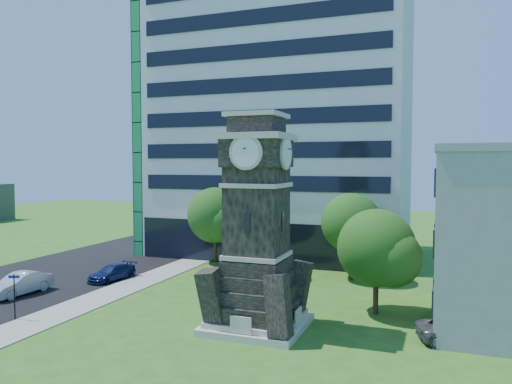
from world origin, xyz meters
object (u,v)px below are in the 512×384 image
at_px(car_street_mid, 20,284).
at_px(car_street_north, 112,273).
at_px(street_sign, 14,291).
at_px(clock_tower, 257,236).
at_px(park_bench, 266,319).
at_px(car_east_lot, 462,331).

bearing_deg(car_street_mid, car_street_north, 64.29).
distance_m(car_street_mid, street_sign, 6.29).
height_order(clock_tower, car_street_north, clock_tower).
bearing_deg(street_sign, park_bench, -4.14).
bearing_deg(park_bench, clock_tower, -163.89).
xyz_separation_m(car_street_mid, park_bench, (18.89, -0.61, -0.27)).
bearing_deg(street_sign, clock_tower, -3.92).
xyz_separation_m(clock_tower, street_sign, (-14.12, -3.82, -3.53)).
relative_size(car_street_mid, car_street_north, 1.11).
bearing_deg(clock_tower, car_street_north, 155.79).
height_order(park_bench, street_sign, street_sign).
bearing_deg(clock_tower, car_east_lot, 7.91).
distance_m(car_street_mid, car_street_north, 6.94).
height_order(car_street_north, street_sign, street_sign).
height_order(car_east_lot, park_bench, car_east_lot).
bearing_deg(car_street_north, car_street_mid, -109.53).
relative_size(clock_tower, park_bench, 6.53).
distance_m(car_street_north, car_east_lot, 26.46).
xyz_separation_m(car_street_mid, car_east_lot, (29.31, 0.83, -0.15)).
relative_size(car_street_mid, car_east_lot, 1.04).
bearing_deg(clock_tower, park_bench, 8.74).
height_order(car_street_mid, car_east_lot, car_street_mid).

